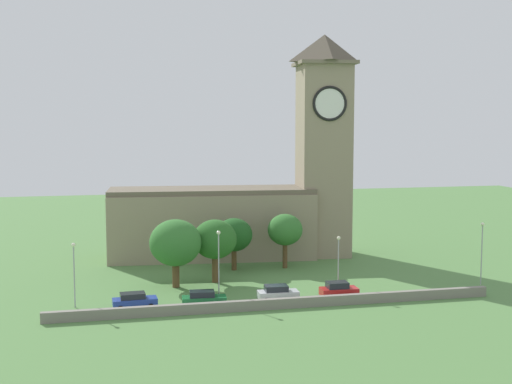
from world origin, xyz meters
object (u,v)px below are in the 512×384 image
car_green (204,298)px  tree_churchyard (234,235)px  streetlamp_east_mid (482,244)px  streetlamp_west_mid (219,254)px  car_silver (278,293)px  tree_riverside_east (175,243)px  streetlamp_west_end (74,265)px  church (255,192)px  car_red (339,290)px  car_blue (134,300)px  streetlamp_central (338,254)px  tree_riverside_west (215,240)px  tree_by_tower (285,230)px

car_green → tree_churchyard: (6.60, 16.94, 3.87)m
car_green → streetlamp_east_mid: streetlamp_east_mid is taller
streetlamp_west_mid → car_silver: bearing=-19.5°
tree_riverside_east → streetlamp_west_end: bearing=-150.0°
church → streetlamp_west_end: church is taller
streetlamp_east_mid → tree_riverside_east: bearing=169.4°
streetlamp_west_end → streetlamp_east_mid: (47.94, -0.19, 0.36)m
car_red → tree_riverside_east: 20.10m
church → car_red: 27.15m
car_blue → church: bearing=52.6°
car_silver → tree_riverside_east: bearing=139.3°
car_blue → car_green: size_ratio=0.98×
streetlamp_central → tree_riverside_west: 15.42m
tree_by_tower → tree_churchyard: bearing=177.8°
car_red → tree_churchyard: (-8.69, 17.02, 3.77)m
car_silver → streetlamp_west_end: streetlamp_west_end is taller
car_silver → car_red: (6.97, -0.37, 0.05)m
streetlamp_east_mid → tree_churchyard: size_ratio=1.10×
church → streetlamp_central: bearing=-77.9°
car_green → streetlamp_west_end: size_ratio=0.69×
church → streetlamp_east_mid: 32.90m
car_blue → tree_by_tower: size_ratio=0.65×
church → streetlamp_east_mid: bearing=-45.1°
streetlamp_east_mid → tree_by_tower: bearing=145.5°
car_red → car_green: bearing=179.7°
church → tree_riverside_west: 17.53m
streetlamp_west_end → streetlamp_west_mid: size_ratio=0.90×
car_silver → tree_riverside_east: (-10.32, 8.86, 4.46)m
streetlamp_west_end → tree_riverside_west: 18.38m
church → tree_riverside_east: bearing=-129.5°
car_red → tree_riverside_east: size_ratio=0.52×
car_blue → streetlamp_west_end: size_ratio=0.68×
car_blue → tree_by_tower: tree_by_tower is taller
tree_by_tower → tree_riverside_east: size_ratio=0.90×
streetlamp_west_end → streetlamp_west_mid: 15.61m
car_silver → tree_by_tower: tree_by_tower is taller
car_blue → car_silver: size_ratio=1.05×
car_blue → tree_by_tower: bearing=37.0°
streetlamp_east_mid → tree_churchyard: 31.44m
streetlamp_west_end → tree_riverside_east: tree_riverside_east is taller
car_blue → car_red: (22.61, -1.00, 0.11)m
car_silver → streetlamp_west_mid: bearing=160.5°
car_blue → streetlamp_west_mid: bearing=9.5°
car_green → streetlamp_east_mid: size_ratio=0.64×
tree_riverside_west → tree_churchyard: 7.33m
car_green → streetlamp_west_end: streetlamp_west_end is taller
church → streetlamp_west_mid: bearing=-112.1°
car_blue → car_silver: car_silver is taller
church → car_green: (-11.41, -25.41, -8.60)m
streetlamp_west_end → streetlamp_west_mid: streetlamp_west_mid is taller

